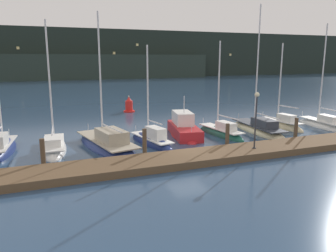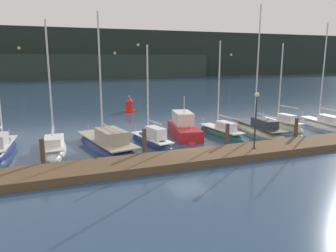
% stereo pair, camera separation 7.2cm
% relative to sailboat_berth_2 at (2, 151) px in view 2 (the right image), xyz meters
% --- Properties ---
extents(ground_plane, '(400.00, 400.00, 0.00)m').
position_rel_sailboat_berth_2_xyz_m(ground_plane, '(11.83, -4.93, -0.12)').
color(ground_plane, navy).
extents(dock, '(37.43, 2.80, 0.45)m').
position_rel_sailboat_berth_2_xyz_m(dock, '(11.83, -6.50, 0.10)').
color(dock, brown).
rests_on(dock, ground).
extents(mooring_pile_1, '(0.28, 0.28, 1.86)m').
position_rel_sailboat_berth_2_xyz_m(mooring_pile_1, '(2.63, -4.85, 0.81)').
color(mooring_pile_1, '#4C3D2D').
rests_on(mooring_pile_1, ground).
extents(mooring_pile_2, '(0.28, 0.28, 1.97)m').
position_rel_sailboat_berth_2_xyz_m(mooring_pile_2, '(8.76, -4.85, 0.87)').
color(mooring_pile_2, '#4C3D2D').
rests_on(mooring_pile_2, ground).
extents(mooring_pile_3, '(0.28, 0.28, 1.86)m').
position_rel_sailboat_berth_2_xyz_m(mooring_pile_3, '(14.90, -4.85, 0.81)').
color(mooring_pile_3, '#4C3D2D').
rests_on(mooring_pile_3, ground).
extents(mooring_pile_4, '(0.28, 0.28, 1.87)m').
position_rel_sailboat_berth_2_xyz_m(mooring_pile_4, '(21.03, -4.85, 0.82)').
color(mooring_pile_4, '#4C3D2D').
rests_on(mooring_pile_4, ground).
extents(sailboat_berth_2, '(2.06, 5.84, 7.62)m').
position_rel_sailboat_berth_2_xyz_m(sailboat_berth_2, '(0.00, 0.00, 0.00)').
color(sailboat_berth_2, navy).
rests_on(sailboat_berth_2, ground).
extents(sailboat_berth_3, '(2.02, 6.27, 9.61)m').
position_rel_sailboat_berth_2_xyz_m(sailboat_berth_3, '(3.36, -0.56, -0.00)').
color(sailboat_berth_3, white).
rests_on(sailboat_berth_3, ground).
extents(sailboat_berth_4, '(4.16, 8.79, 10.28)m').
position_rel_sailboat_berth_2_xyz_m(sailboat_berth_4, '(6.98, -1.29, 0.03)').
color(sailboat_berth_4, navy).
rests_on(sailboat_berth_4, ground).
extents(sailboat_berth_5, '(2.49, 5.83, 8.04)m').
position_rel_sailboat_berth_2_xyz_m(sailboat_berth_5, '(10.36, -1.47, 0.02)').
color(sailboat_berth_5, navy).
rests_on(sailboat_berth_5, ground).
extents(motorboat_berth_6, '(3.21, 6.38, 3.80)m').
position_rel_sailboat_berth_2_xyz_m(motorboat_berth_6, '(13.76, 0.18, 0.27)').
color(motorboat_berth_6, red).
rests_on(motorboat_berth_6, ground).
extents(sailboat_berth_7, '(2.05, 5.95, 8.41)m').
position_rel_sailboat_berth_2_xyz_m(sailboat_berth_7, '(16.76, -0.83, 0.02)').
color(sailboat_berth_7, '#195647').
rests_on(sailboat_berth_7, ground).
extents(sailboat_berth_8, '(2.62, 7.95, 11.46)m').
position_rel_sailboat_berth_2_xyz_m(sailboat_berth_8, '(20.52, -0.87, 0.03)').
color(sailboat_berth_8, beige).
rests_on(sailboat_berth_8, ground).
extents(sailboat_berth_9, '(1.94, 5.34, 8.40)m').
position_rel_sailboat_berth_2_xyz_m(sailboat_berth_9, '(23.56, -0.21, 0.03)').
color(sailboat_berth_9, beige).
rests_on(sailboat_berth_9, ground).
extents(sailboat_berth_10, '(1.96, 6.33, 10.03)m').
position_rel_sailboat_berth_2_xyz_m(sailboat_berth_10, '(27.33, -1.43, 0.05)').
color(sailboat_berth_10, white).
rests_on(sailboat_berth_10, ground).
extents(channel_buoy, '(1.36, 1.36, 1.97)m').
position_rel_sailboat_berth_2_xyz_m(channel_buoy, '(12.61, 14.05, 0.61)').
color(channel_buoy, red).
rests_on(channel_buoy, ground).
extents(dock_lamppost, '(0.32, 0.32, 3.77)m').
position_rel_sailboat_berth_2_xyz_m(dock_lamppost, '(15.86, -6.72, 2.87)').
color(dock_lamppost, '#2D2D33').
rests_on(dock_lamppost, dock).
extents(hillside_backdrop, '(240.00, 23.00, 15.85)m').
position_rel_sailboat_berth_2_xyz_m(hillside_backdrop, '(7.60, 91.10, 7.18)').
color(hillside_backdrop, '#1E2823').
rests_on(hillside_backdrop, ground).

